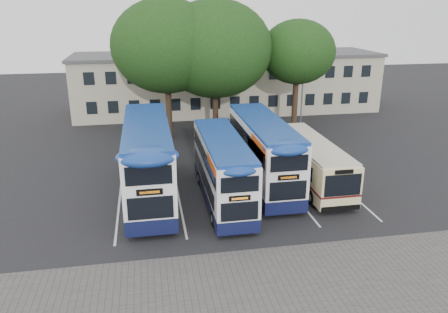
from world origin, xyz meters
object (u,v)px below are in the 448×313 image
tree_left (166,46)px  bus_dd_mid (223,167)px  tree_mid (215,49)px  bus_dd_left (148,157)px  tree_right (298,52)px  bus_single (310,159)px  lamp_post (304,71)px  bus_dd_right (263,149)px

tree_left → bus_dd_mid: size_ratio=1.25×
tree_mid → bus_dd_left: bearing=-116.3°
tree_right → bus_single: (-3.05, -12.01, -5.53)m
lamp_post → tree_right: bearing=-122.5°
bus_dd_left → bus_dd_right: (7.22, 0.68, -0.18)m
tree_left → tree_mid: 4.07m
tree_right → bus_dd_mid: bearing=-123.5°
tree_mid → bus_dd_left: tree_mid is taller
bus_dd_left → bus_dd_mid: (4.24, -1.42, -0.39)m
bus_dd_mid → tree_left: bearing=99.4°
bus_dd_left → lamp_post: bearing=44.8°
lamp_post → bus_dd_mid: size_ratio=0.97×
tree_mid → tree_right: size_ratio=1.17×
tree_mid → tree_right: 7.32m
bus_dd_left → bus_dd_mid: bearing=-18.5°
lamp_post → bus_single: 15.61m
bus_dd_left → bus_dd_right: 7.25m
tree_right → bus_single: tree_right is taller
tree_right → bus_dd_right: (-6.13, -11.66, -4.80)m
tree_mid → bus_dd_mid: bearing=-97.5°
bus_dd_mid → bus_dd_right: (2.98, 2.10, 0.20)m
bus_dd_left → tree_mid: bearing=63.7°
tree_right → bus_dd_right: bearing=-117.7°
tree_right → bus_dd_mid: size_ratio=1.07×
bus_dd_mid → lamp_post: bearing=56.6°
lamp_post → bus_dd_right: size_ratio=0.89×
tree_left → tree_right: size_ratio=1.17×
lamp_post → tree_left: bearing=-168.5°
tree_mid → bus_dd_mid: (-1.80, -13.63, -5.40)m
tree_right → bus_single: size_ratio=1.04×
tree_left → bus_dd_left: bearing=-99.2°
bus_dd_right → tree_right: bearing=62.3°
tree_left → tree_right: (11.37, 0.15, -0.70)m
bus_dd_mid → tree_mid: bearing=82.5°
bus_dd_mid → bus_single: bearing=16.0°
bus_dd_right → tree_mid: bearing=95.9°
lamp_post → bus_dd_left: (-14.94, -14.82, -2.56)m
bus_dd_mid → bus_dd_right: bearing=35.1°
tree_right → bus_dd_left: size_ratio=0.90×
tree_right → tree_left: bearing=-179.2°
tree_mid → bus_dd_right: tree_mid is taller
lamp_post → tree_left: size_ratio=0.78×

